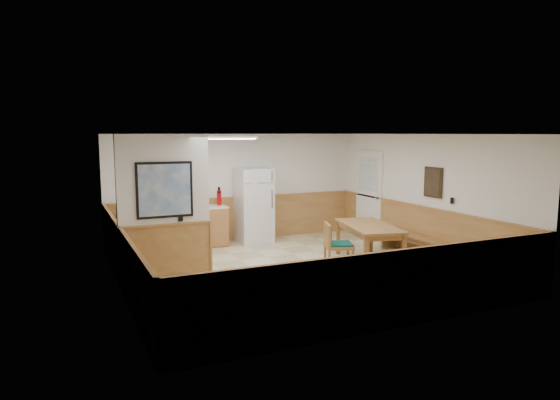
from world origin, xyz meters
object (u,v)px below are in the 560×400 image
refrigerator (254,205)px  dining_bench (413,240)px  dining_table (369,230)px  fire_extinguisher (219,197)px  dining_chair (334,242)px  soap_bottle (142,205)px

refrigerator → dining_bench: size_ratio=1.00×
refrigerator → dining_table: refrigerator is taller
refrigerator → dining_bench: 3.66m
refrigerator → fire_extinguisher: 0.85m
dining_chair → soap_bottle: soap_bottle is taller
dining_chair → refrigerator: bearing=120.0°
dining_bench → fire_extinguisher: (-3.28, 2.72, 0.74)m
dining_bench → soap_bottle: bearing=150.7°
dining_bench → soap_bottle: soap_bottle is taller
dining_table → soap_bottle: size_ratio=8.23×
dining_bench → fire_extinguisher: 4.32m
soap_bottle → refrigerator: bearing=-1.4°
refrigerator → soap_bottle: (-2.51, 0.06, 0.15)m
dining_table → fire_extinguisher: 3.53m
soap_bottle → dining_bench: bearing=-28.7°
refrigerator → fire_extinguisher: (-0.81, 0.07, 0.22)m
dining_chair → fire_extinguisher: size_ratio=2.04×
dining_bench → fire_extinguisher: size_ratio=4.14×
dining_chair → fire_extinguisher: fire_extinguisher is taller
dining_bench → soap_bottle: size_ratio=7.68×
fire_extinguisher → dining_table: bearing=-55.7°
fire_extinguisher → dining_bench: bearing=-43.6°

